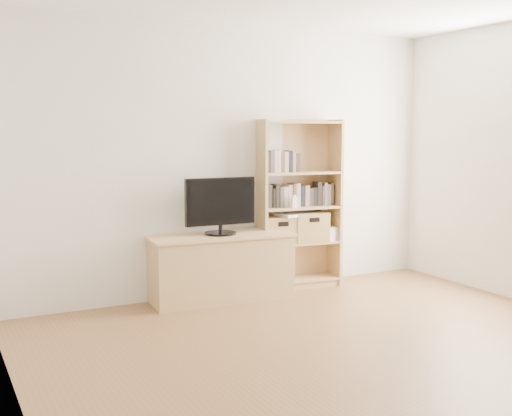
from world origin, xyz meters
TOP-DOWN VIEW (x-y plane):
  - floor at (0.00, 0.00)m, footprint 4.50×5.00m
  - back_wall at (0.00, 2.50)m, footprint 4.50×0.02m
  - left_wall at (-2.25, 0.00)m, footprint 0.02×5.00m
  - tv_stand at (-0.24, 2.25)m, footprint 1.35×0.59m
  - bookshelf at (0.67, 2.35)m, footprint 0.88×0.39m
  - television at (-0.24, 2.25)m, footprint 0.68×0.08m
  - books_row_mid at (0.68, 2.37)m, footprint 0.82×0.21m
  - books_row_upper at (0.49, 2.39)m, footprint 0.38×0.18m
  - baby_monitor at (0.57, 2.26)m, footprint 0.06×0.04m
  - basket_left at (0.45, 2.37)m, footprint 0.36×0.31m
  - basket_right at (0.78, 2.33)m, footprint 0.39×0.33m
  - laptop at (0.61, 2.34)m, footprint 0.39×0.30m
  - magazine_stack at (0.97, 2.31)m, footprint 0.21×0.27m

SIDE VIEW (x-z plane):
  - floor at x=0.00m, z-range -0.01..0.01m
  - tv_stand at x=-0.24m, z-range 0.00..0.60m
  - magazine_stack at x=0.97m, z-range 0.47..0.59m
  - basket_left at x=0.45m, z-range 0.47..0.74m
  - basket_right at x=0.78m, z-range 0.47..0.77m
  - laptop at x=0.61m, z-range 0.74..0.77m
  - bookshelf at x=0.67m, z-range 0.00..1.70m
  - baby_monitor at x=0.57m, z-range 0.83..0.94m
  - television at x=-0.24m, z-range 0.63..1.17m
  - books_row_mid at x=0.68m, z-range 0.83..1.05m
  - books_row_upper at x=0.49m, z-range 1.18..1.38m
  - back_wall at x=0.00m, z-range 0.00..2.60m
  - left_wall at x=-2.25m, z-range 0.00..2.60m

